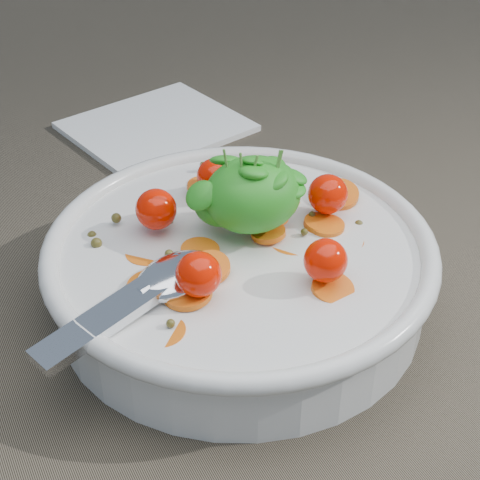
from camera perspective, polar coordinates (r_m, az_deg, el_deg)
name	(u,v)px	position (r m, az deg, el deg)	size (l,w,h in m)	color
ground	(258,277)	(0.57, 1.42, -2.89)	(6.00, 6.00, 0.00)	brown
bowl	(240,266)	(0.53, -0.01, -2.00)	(0.30, 0.28, 0.12)	silver
napkin	(156,127)	(0.79, -6.52, 8.73)	(0.17, 0.15, 0.01)	white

